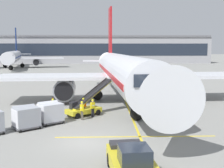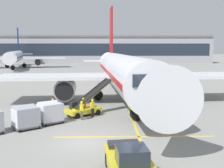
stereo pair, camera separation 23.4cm
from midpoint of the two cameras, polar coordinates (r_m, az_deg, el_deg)
The scene contains 16 objects.
ground_plane at distance 20.37m, azimuth -5.61°, elevation -11.63°, with size 600.00×600.00×0.00m, color gray.
parked_airplane at distance 35.40m, azimuth 1.91°, elevation 2.42°, with size 30.78×41.06×13.64m.
belt_loader at distance 28.23m, azimuth -5.59°, elevation -4.36°, with size 4.75×4.11×3.50m.
baggage_cart_lead at distance 25.60m, azimuth -12.48°, elevation -5.53°, with size 2.67×2.48×1.91m.
baggage_cart_second at distance 24.42m, azimuth -17.06°, elevation -6.30°, with size 2.67×2.48×1.91m.
pushback_tug at distance 15.07m, azimuth 3.46°, elevation -15.17°, with size 2.53×4.59×1.83m.
ground_crew_by_loader at distance 28.15m, azimuth -5.97°, elevation -4.26°, with size 0.57×0.26×1.74m.
ground_crew_by_carts at distance 27.34m, azimuth -4.12°, elevation -4.58°, with size 0.47×0.42×1.74m.
ground_crew_marshaller at distance 26.40m, azimuth -6.26°, elevation -5.03°, with size 0.40×0.50×1.74m.
ground_crew_wingwalker at distance 28.18m, azimuth -11.93°, elevation -4.36°, with size 0.27×0.57×1.74m.
safety_cone_engine_keepout at distance 35.58m, azimuth -11.98°, elevation -3.06°, with size 0.61×0.61×0.70m.
safety_cone_wingtip at distance 36.22m, azimuth -9.03°, elevation -2.88°, with size 0.53×0.53×0.61m.
apron_guidance_line_lead_in at distance 35.21m, azimuth 2.55°, elevation -3.57°, with size 0.20×110.00×0.01m.
apron_guidance_line_stop_bar at distance 21.67m, azimuth 4.44°, elevation -10.44°, with size 12.00×0.20×0.01m.
terminal_building at distance 133.08m, azimuth -6.82°, elevation 6.87°, with size 116.48×20.56×12.13m.
distant_airplane at distance 101.62m, azimuth -19.18°, elevation 5.13°, with size 33.65×42.43×14.46m.
Camera 1 is at (1.28, -19.24, 6.54)m, focal length 45.77 mm.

